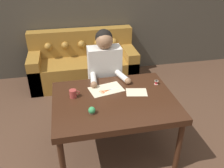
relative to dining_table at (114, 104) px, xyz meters
The scene contains 11 objects.
ground_plane 0.68m from the dining_table, 136.00° to the right, with size 16.00×16.00×0.00m, color #4C3323.
wall_back 2.28m from the dining_table, 93.57° to the left, with size 8.00×0.06×2.60m.
dining_table is the anchor object (origin of this frame).
couch 1.84m from the dining_table, 95.70° to the left, with size 1.83×0.76×0.90m.
person 0.65m from the dining_table, 89.00° to the left, with size 0.49×0.56×1.29m.
pattern_paper_main 0.23m from the dining_table, 103.09° to the left, with size 0.42×0.32×0.00m.
pattern_paper_offcut 0.29m from the dining_table, 16.13° to the left, with size 0.26×0.21×0.00m.
scissors 0.20m from the dining_table, 107.04° to the left, with size 0.25×0.13×0.01m.
mug 0.46m from the dining_table, 163.99° to the left, with size 0.11×0.08×0.09m.
thread_spool 0.60m from the dining_table, 20.90° to the left, with size 0.04×0.04×0.05m.
pin_cushion 0.35m from the dining_table, 142.64° to the right, with size 0.07×0.07×0.07m.
Camera 1 is at (-0.31, -1.95, 2.13)m, focal length 38.00 mm.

